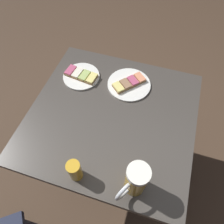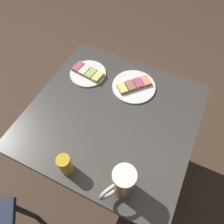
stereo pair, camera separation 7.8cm
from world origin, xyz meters
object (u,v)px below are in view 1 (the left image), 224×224
(beer_glass_small, at_px, (75,170))
(plate_near, at_px, (81,76))
(plate_far, at_px, (129,84))
(beer_mug, at_px, (135,181))

(beer_glass_small, bearing_deg, plate_near, -69.81)
(plate_far, xyz_separation_m, beer_mug, (-0.16, 0.51, 0.08))
(plate_near, xyz_separation_m, beer_mug, (-0.43, 0.49, 0.08))
(beer_mug, height_order, beer_glass_small, beer_mug)
(plate_near, bearing_deg, beer_glass_small, 110.19)
(beer_mug, bearing_deg, plate_near, -48.93)
(plate_far, xyz_separation_m, beer_glass_small, (0.08, 0.54, 0.05))
(plate_near, height_order, plate_far, same)
(plate_far, bearing_deg, plate_near, 5.11)
(beer_mug, bearing_deg, beer_glass_small, 6.07)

